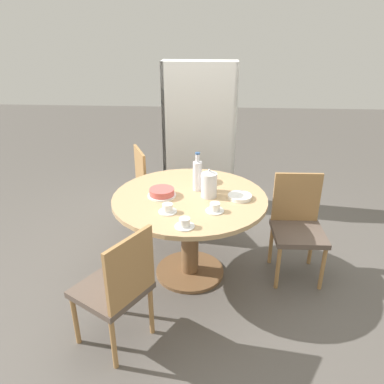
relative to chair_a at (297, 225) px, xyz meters
The scene contains 14 objects.
ground_plane 1.02m from the chair_a, behind, with size 14.00×14.00×0.00m, color #56514C.
dining_table 0.91m from the chair_a, behind, with size 1.25×1.25×0.75m.
chair_a is the anchor object (origin of this frame).
chair_b 1.51m from the chair_a, 151.84° to the left, with size 0.55×0.55×0.88m.
chair_c 1.59m from the chair_a, 145.68° to the right, with size 0.58×0.58×0.88m.
bookshelf 1.64m from the chair_a, 123.91° to the left, with size 0.82×0.28×1.65m.
coffee_pot 0.85m from the chair_a, behind, with size 0.13×0.13×0.24m.
water_bottle 0.95m from the chair_a, behind, with size 0.08×0.08×0.33m.
cake_main 1.17m from the chair_a, behind, with size 0.23×0.23×0.06m.
cake_second 0.87m from the chair_a, 164.20° to the left, with size 0.19×0.19×0.06m.
cup_a 1.12m from the chair_a, 147.39° to the right, with size 0.14×0.14×0.07m.
cup_b 1.15m from the chair_a, 160.52° to the right, with size 0.14×0.14×0.07m.
cup_c 0.83m from the chair_a, 154.47° to the right, with size 0.14×0.14×0.07m.
plate_stack 0.59m from the chair_a, 168.75° to the right, with size 0.19×0.19×0.03m.
Camera 1 is at (0.19, -2.71, 2.03)m, focal length 35.00 mm.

